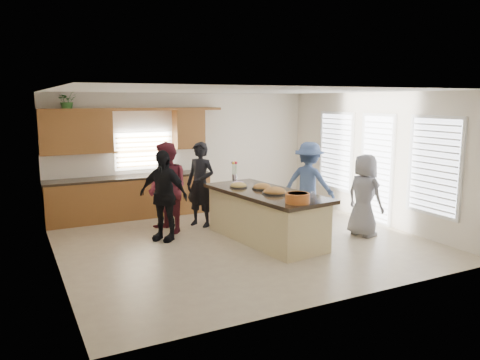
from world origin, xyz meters
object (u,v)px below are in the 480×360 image
woman_right_front (364,195)px  woman_left_front (163,196)px  island (266,217)px  woman_left_mid (168,188)px  woman_right_back (309,183)px  salad_bowl (298,198)px  woman_left_back (200,184)px

woman_right_front → woman_left_front: bearing=57.5°
island → woman_right_front: size_ratio=1.75×
woman_left_mid → woman_right_front: bearing=41.9°
woman_left_mid → woman_right_back: (2.96, -0.61, -0.03)m
salad_bowl → woman_right_front: bearing=15.1°
island → woman_left_front: woman_left_front is taller
salad_bowl → woman_left_mid: (-1.45, 2.45, -0.13)m
salad_bowl → woman_right_front: (1.90, 0.51, -0.23)m
woman_left_back → woman_right_back: bearing=35.4°
woman_left_back → woman_left_mid: 0.80m
woman_left_back → woman_right_back: woman_left_back is taller
salad_bowl → woman_right_front: 1.98m
woman_right_back → woman_right_front: (0.38, -1.32, -0.07)m
salad_bowl → woman_left_front: woman_left_front is taller
woman_right_front → island: bearing=62.4°
woman_right_back → woman_right_front: bearing=162.1°
woman_left_back → woman_left_front: (-1.01, -0.63, -0.03)m
island → woman_right_front: (1.86, -0.60, 0.36)m
salad_bowl → woman_right_back: size_ratio=0.23×
island → woman_left_mid: 2.05m
woman_left_mid → woman_right_front: (3.34, -1.93, -0.10)m
salad_bowl → woman_left_back: size_ratio=0.23×
island → woman_right_back: bearing=18.7°
island → woman_right_back: size_ratio=1.61×
woman_left_mid → salad_bowl: bearing=12.6°
woman_left_front → woman_right_back: bearing=46.2°
woman_right_back → woman_left_mid: bearing=44.3°
woman_right_back → woman_right_front: woman_right_back is taller
salad_bowl → woman_right_back: woman_right_back is taller
woman_right_front → woman_left_back: bearing=40.7°
woman_left_back → woman_right_front: size_ratio=1.10×
woman_left_back → island: bearing=-9.5°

